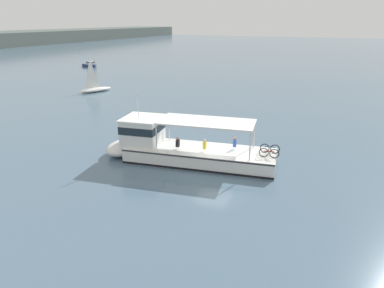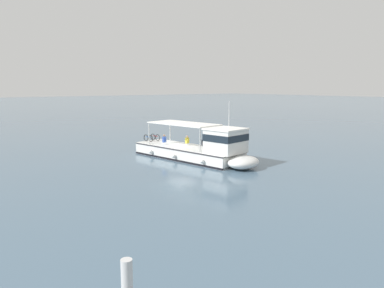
% 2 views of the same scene
% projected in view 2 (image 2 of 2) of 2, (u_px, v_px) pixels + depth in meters
% --- Properties ---
extents(ground_plane, '(400.00, 400.00, 0.00)m').
position_uv_depth(ground_plane, '(182.00, 156.00, 34.38)').
color(ground_plane, slate).
extents(ferry_main, '(4.98, 13.03, 5.32)m').
position_uv_depth(ferry_main, '(200.00, 150.00, 32.02)').
color(ferry_main, white).
rests_on(ferry_main, ground).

